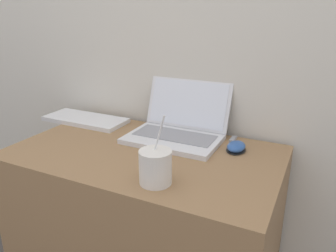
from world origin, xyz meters
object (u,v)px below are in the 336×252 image
at_px(computer_mouse, 236,147).
at_px(usb_stick, 233,139).
at_px(drink_cup, 155,166).
at_px(laptop, 178,126).
at_px(external_keyboard, 85,119).

height_order(computer_mouse, usb_stick, computer_mouse).
height_order(drink_cup, computer_mouse, drink_cup).
distance_m(laptop, computer_mouse, 0.26).
height_order(laptop, drink_cup, laptop).
bearing_deg(usb_stick, laptop, -161.24).
bearing_deg(laptop, drink_cup, -75.79).
xyz_separation_m(drink_cup, external_keyboard, (-0.59, 0.38, -0.05)).
bearing_deg(laptop, computer_mouse, -6.78).
distance_m(drink_cup, computer_mouse, 0.39).
height_order(laptop, external_keyboard, laptop).
bearing_deg(external_keyboard, usb_stick, 6.59).
bearing_deg(drink_cup, external_keyboard, 147.23).
bearing_deg(computer_mouse, external_keyboard, 178.24).
xyz_separation_m(drink_cup, computer_mouse, (0.16, 0.35, -0.04)).
bearing_deg(drink_cup, laptop, 104.21).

